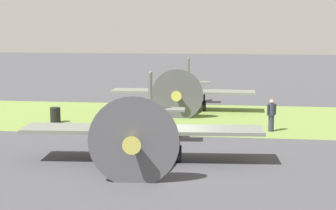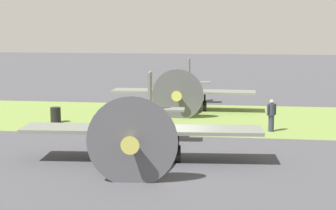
% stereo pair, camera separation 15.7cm
% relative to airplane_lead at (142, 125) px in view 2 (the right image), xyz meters
% --- Properties ---
extents(ground_plane, '(160.00, 160.00, 0.00)m').
position_rel_airplane_lead_xyz_m(ground_plane, '(-1.28, 0.08, -1.51)').
color(ground_plane, '#424247').
extents(grass_verge, '(120.00, 11.00, 0.01)m').
position_rel_airplane_lead_xyz_m(grass_verge, '(-1.28, -10.54, -1.51)').
color(grass_verge, olive).
rests_on(grass_verge, ground).
extents(airplane_lead, '(10.15, 8.03, 3.61)m').
position_rel_airplane_lead_xyz_m(airplane_lead, '(0.00, 0.00, 0.00)').
color(airplane_lead, slate).
rests_on(airplane_lead, ground).
extents(airplane_wingman, '(9.45, 7.53, 3.40)m').
position_rel_airplane_lead_xyz_m(airplane_wingman, '(-0.25, -13.54, -0.09)').
color(airplane_wingman, slate).
rests_on(airplane_wingman, ground).
extents(ground_crew_chief, '(0.51, 0.44, 1.73)m').
position_rel_airplane_lead_xyz_m(ground_crew_chief, '(-5.71, -6.92, -0.60)').
color(ground_crew_chief, '#2D3342').
rests_on(ground_crew_chief, ground).
extents(fuel_drum, '(0.60, 0.60, 0.90)m').
position_rel_airplane_lead_xyz_m(fuel_drum, '(6.64, -7.85, -1.06)').
color(fuel_drum, black).
rests_on(fuel_drum, ground).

